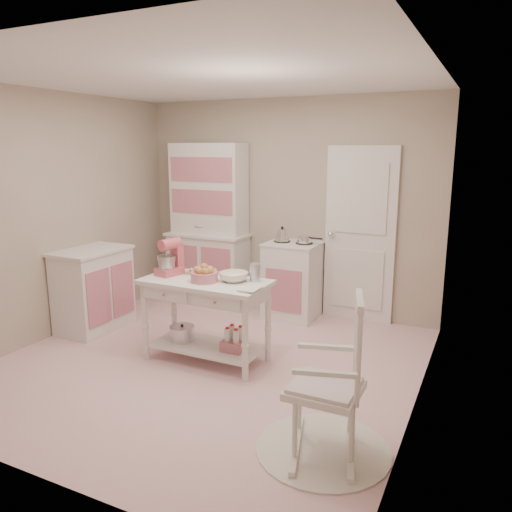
{
  "coord_description": "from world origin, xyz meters",
  "views": [
    {
      "loc": [
        2.35,
        -3.78,
        2.01
      ],
      "look_at": [
        0.24,
        0.57,
        0.96
      ],
      "focal_mm": 35.0,
      "sensor_mm": 36.0,
      "label": 1
    }
  ],
  "objects_px": {
    "hutch": "(208,225)",
    "rocking_chair": "(325,375)",
    "base_cabinet": "(93,290)",
    "stand_mixer": "(169,258)",
    "work_table": "(206,321)",
    "stove": "(292,280)",
    "bread_basket": "(204,277)"
  },
  "relations": [
    {
      "from": "base_cabinet",
      "to": "stand_mixer",
      "type": "xyz_separation_m",
      "value": [
        1.16,
        -0.16,
        0.51
      ]
    },
    {
      "from": "base_cabinet",
      "to": "bread_basket",
      "type": "relative_size",
      "value": 3.68
    },
    {
      "from": "stove",
      "to": "bread_basket",
      "type": "distance_m",
      "value": 1.65
    },
    {
      "from": "base_cabinet",
      "to": "stand_mixer",
      "type": "distance_m",
      "value": 1.28
    },
    {
      "from": "stove",
      "to": "bread_basket",
      "type": "height_order",
      "value": "stove"
    },
    {
      "from": "stove",
      "to": "work_table",
      "type": "bearing_deg",
      "value": -99.9
    },
    {
      "from": "work_table",
      "to": "rocking_chair",
      "type": "bearing_deg",
      "value": -31.88
    },
    {
      "from": "hutch",
      "to": "base_cabinet",
      "type": "bearing_deg",
      "value": -114.88
    },
    {
      "from": "hutch",
      "to": "rocking_chair",
      "type": "height_order",
      "value": "hutch"
    },
    {
      "from": "hutch",
      "to": "stand_mixer",
      "type": "distance_m",
      "value": 1.65
    },
    {
      "from": "rocking_chair",
      "to": "stand_mixer",
      "type": "distance_m",
      "value": 2.16
    },
    {
      "from": "stove",
      "to": "base_cabinet",
      "type": "height_order",
      "value": "same"
    },
    {
      "from": "base_cabinet",
      "to": "rocking_chair",
      "type": "relative_size",
      "value": 0.84
    },
    {
      "from": "hutch",
      "to": "stove",
      "type": "bearing_deg",
      "value": -2.39
    },
    {
      "from": "base_cabinet",
      "to": "rocking_chair",
      "type": "height_order",
      "value": "rocking_chair"
    },
    {
      "from": "hutch",
      "to": "work_table",
      "type": "distance_m",
      "value": 1.95
    },
    {
      "from": "hutch",
      "to": "bread_basket",
      "type": "height_order",
      "value": "hutch"
    },
    {
      "from": "rocking_chair",
      "to": "bread_basket",
      "type": "relative_size",
      "value": 4.4
    },
    {
      "from": "work_table",
      "to": "base_cabinet",
      "type": "bearing_deg",
      "value": 173.4
    },
    {
      "from": "stove",
      "to": "stand_mixer",
      "type": "xyz_separation_m",
      "value": [
        -0.69,
        -1.52,
        0.51
      ]
    },
    {
      "from": "hutch",
      "to": "stove",
      "type": "xyz_separation_m",
      "value": [
        1.2,
        -0.05,
        -0.58
      ]
    },
    {
      "from": "rocking_chair",
      "to": "work_table",
      "type": "bearing_deg",
      "value": 131.94
    },
    {
      "from": "rocking_chair",
      "to": "stand_mixer",
      "type": "height_order",
      "value": "stand_mixer"
    },
    {
      "from": "hutch",
      "to": "stand_mixer",
      "type": "height_order",
      "value": "hutch"
    },
    {
      "from": "stove",
      "to": "stand_mixer",
      "type": "relative_size",
      "value": 2.71
    },
    {
      "from": "rocking_chair",
      "to": "bread_basket",
      "type": "bearing_deg",
      "value": 133.01
    },
    {
      "from": "stove",
      "to": "rocking_chair",
      "type": "xyz_separation_m",
      "value": [
        1.21,
        -2.46,
        0.09
      ]
    },
    {
      "from": "work_table",
      "to": "bread_basket",
      "type": "bearing_deg",
      "value": -68.2
    },
    {
      "from": "hutch",
      "to": "rocking_chair",
      "type": "bearing_deg",
      "value": -46.13
    },
    {
      "from": "work_table",
      "to": "bread_basket",
      "type": "height_order",
      "value": "bread_basket"
    },
    {
      "from": "stand_mixer",
      "to": "bread_basket",
      "type": "distance_m",
      "value": 0.46
    },
    {
      "from": "stove",
      "to": "rocking_chair",
      "type": "relative_size",
      "value": 0.84
    }
  ]
}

